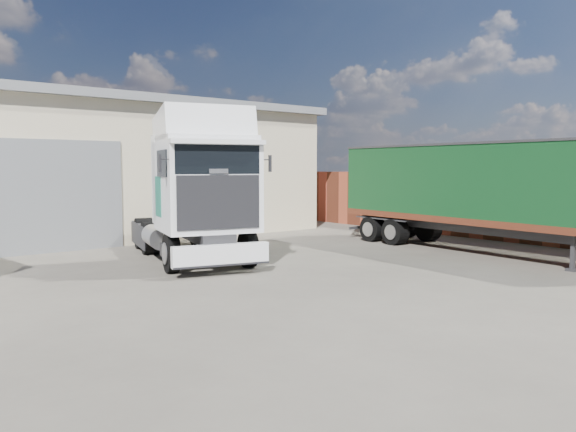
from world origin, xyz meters
TOP-DOWN VIEW (x-y plane):
  - ground at (0.00, 0.00)m, footprint 120.00×120.00m
  - brick_boundary_wall at (11.50, 6.00)m, footprint 0.35×26.00m
  - tractor_unit at (0.35, 5.34)m, footprint 4.03×6.80m
  - box_trailer at (8.32, 1.41)m, footprint 2.85×10.58m

SIDE VIEW (x-z plane):
  - ground at x=0.00m, z-range 0.00..0.00m
  - brick_boundary_wall at x=11.50m, z-range 0.00..2.50m
  - tractor_unit at x=0.35m, z-range -0.35..4.00m
  - box_trailer at x=8.32m, z-range 0.38..3.86m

